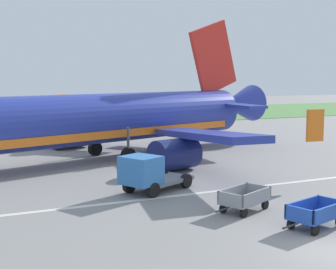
# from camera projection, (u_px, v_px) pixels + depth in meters

# --- Properties ---
(grass_strip) EXTENTS (220.00, 28.00, 0.06)m
(grass_strip) POSITION_uv_depth(u_px,v_px,m) (38.00, 119.00, 71.56)
(grass_strip) COLOR #518442
(grass_strip) RESTS_ON ground
(apron_stripe) EXTENTS (120.00, 0.36, 0.01)m
(apron_stripe) POSITION_uv_depth(u_px,v_px,m) (204.00, 193.00, 26.66)
(apron_stripe) COLOR silver
(apron_stripe) RESTS_ON ground
(airplane) EXTENTS (36.95, 29.99, 11.34)m
(airplane) POSITION_uv_depth(u_px,v_px,m) (94.00, 120.00, 36.11)
(airplane) COLOR #28389E
(airplane) RESTS_ON ground
(baggage_cart_fourth_in_row) EXTENTS (3.61, 2.05, 1.07)m
(baggage_cart_fourth_in_row) POSITION_uv_depth(u_px,v_px,m) (316.00, 214.00, 20.51)
(baggage_cart_fourth_in_row) COLOR #234CB2
(baggage_cart_fourth_in_row) RESTS_ON ground
(baggage_cart_far_end) EXTENTS (3.55, 2.29, 1.07)m
(baggage_cart_far_end) POSITION_uv_depth(u_px,v_px,m) (244.00, 199.00, 23.00)
(baggage_cart_far_end) COLOR gray
(baggage_cart_far_end) RESTS_ON ground
(service_truck_beside_carts) EXTENTS (4.76, 3.64, 2.10)m
(service_truck_beside_carts) POSITION_uv_depth(u_px,v_px,m) (147.00, 173.00, 26.42)
(service_truck_beside_carts) COLOR slate
(service_truck_beside_carts) RESTS_ON ground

